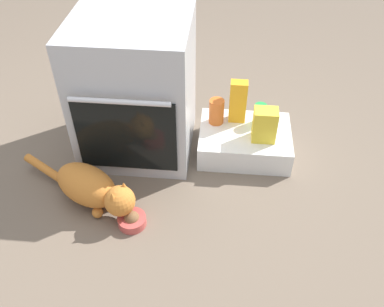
# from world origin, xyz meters

# --- Properties ---
(ground) EXTENTS (8.00, 8.00, 0.00)m
(ground) POSITION_xyz_m (0.00, 0.00, 0.00)
(ground) COLOR #6B5B4C
(oven) EXTENTS (0.57, 0.57, 0.73)m
(oven) POSITION_xyz_m (-0.04, 0.44, 0.36)
(oven) COLOR #B7BABF
(oven) RESTS_ON ground
(pantry_cabinet) EXTENTS (0.49, 0.37, 0.14)m
(pantry_cabinet) POSITION_xyz_m (0.54, 0.44, 0.07)
(pantry_cabinet) COLOR white
(pantry_cabinet) RESTS_ON ground
(food_bowl) EXTENTS (0.13, 0.13, 0.07)m
(food_bowl) POSITION_xyz_m (0.03, -0.12, 0.03)
(food_bowl) COLOR #C64C47
(food_bowl) RESTS_ON ground
(cat) EXTENTS (0.64, 0.38, 0.21)m
(cat) POSITION_xyz_m (-0.18, -0.02, 0.11)
(cat) COLOR #C6752D
(cat) RESTS_ON ground
(juice_carton) EXTENTS (0.09, 0.06, 0.24)m
(juice_carton) POSITION_xyz_m (0.49, 0.53, 0.26)
(juice_carton) COLOR orange
(juice_carton) RESTS_ON pantry_cabinet
(snack_bag) EXTENTS (0.12, 0.09, 0.18)m
(snack_bag) POSITION_xyz_m (0.63, 0.38, 0.23)
(snack_bag) COLOR yellow
(snack_bag) RESTS_ON pantry_cabinet
(sauce_jar) EXTENTS (0.08, 0.08, 0.14)m
(sauce_jar) POSITION_xyz_m (0.38, 0.50, 0.21)
(sauce_jar) COLOR #D16023
(sauce_jar) RESTS_ON pantry_cabinet
(soda_can) EXTENTS (0.07, 0.07, 0.12)m
(soda_can) POSITION_xyz_m (0.61, 0.51, 0.20)
(soda_can) COLOR green
(soda_can) RESTS_ON pantry_cabinet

